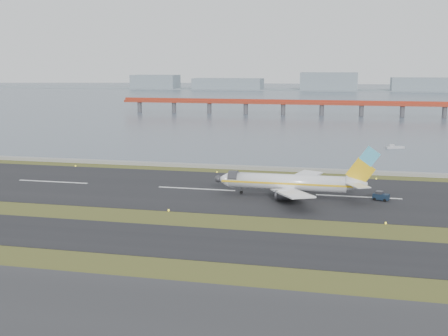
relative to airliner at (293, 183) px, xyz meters
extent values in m
plane|color=#384217|center=(-24.65, -27.09, -3.46)|extent=(1000.00, 1000.00, 0.00)
cube|color=black|center=(-24.65, -39.09, -3.41)|extent=(1000.00, 18.00, 0.10)
cube|color=black|center=(-24.65, 2.91, -3.41)|extent=(1000.00, 45.00, 0.10)
cube|color=gray|center=(-24.65, 32.91, -2.96)|extent=(1000.00, 2.50, 1.00)
cube|color=#424E5F|center=(-24.65, 432.91, -3.46)|extent=(1400.00, 800.00, 1.30)
cube|color=#A1301B|center=(-4.65, 222.91, 4.04)|extent=(260.00, 5.00, 1.60)
cube|color=#A1301B|center=(-4.65, 222.91, 5.54)|extent=(260.00, 0.40, 1.40)
cylinder|color=#4C4C51|center=(-100.65, 222.91, -0.46)|extent=(2.80, 2.80, 7.00)
cylinder|color=#4C4C51|center=(-4.65, 222.91, -0.46)|extent=(2.80, 2.80, 7.00)
cube|color=gray|center=(-24.65, 592.91, -3.46)|extent=(1400.00, 80.00, 1.00)
cube|color=gray|center=(-244.65, 592.91, 5.54)|extent=(60.00, 35.00, 18.00)
cube|color=gray|center=(-144.65, 592.91, 3.54)|extent=(90.00, 35.00, 14.00)
cube|color=gray|center=(-14.65, 592.91, 7.54)|extent=(70.00, 35.00, 22.00)
cube|color=gray|center=(115.35, 592.91, 4.54)|extent=(110.00, 35.00, 16.00)
cylinder|color=white|center=(-1.50, 0.00, 0.04)|extent=(28.00, 3.80, 3.80)
cone|color=white|center=(-17.10, 0.00, 0.04)|extent=(3.20, 3.80, 3.80)
cone|color=white|center=(14.70, 0.00, 0.34)|extent=(5.00, 3.80, 3.80)
cube|color=yellow|center=(-1.50, -1.92, 0.04)|extent=(31.00, 0.06, 0.45)
cube|color=yellow|center=(-1.50, 1.92, 0.04)|extent=(31.00, 0.06, 0.45)
cube|color=white|center=(0.70, -8.50, -0.66)|extent=(11.31, 15.89, 1.66)
cube|color=white|center=(0.70, 8.50, -0.66)|extent=(11.31, 15.89, 1.66)
cylinder|color=#36363B|center=(-1.00, -6.00, -1.86)|extent=(4.20, 2.10, 2.10)
cylinder|color=#36363B|center=(-1.00, 6.00, -1.86)|extent=(4.20, 2.10, 2.10)
cube|color=yellow|center=(15.50, 0.00, 3.24)|extent=(6.80, 0.35, 6.85)
cube|color=#51BDE5|center=(17.40, 0.00, 6.94)|extent=(4.85, 0.37, 4.90)
cube|color=white|center=(15.00, -3.80, 0.84)|extent=(5.64, 6.80, 0.22)
cube|color=white|center=(15.00, 3.80, 0.84)|extent=(5.64, 6.80, 0.22)
cylinder|color=black|center=(-12.50, 0.00, -3.01)|extent=(0.80, 0.28, 0.80)
cylinder|color=black|center=(0.00, -2.80, -2.91)|extent=(1.00, 0.38, 1.00)
cylinder|color=black|center=(0.00, 2.80, -2.91)|extent=(1.00, 0.38, 1.00)
cube|color=#122032|center=(20.39, 0.45, -2.48)|extent=(3.96, 3.09, 1.31)
cube|color=#36363B|center=(19.98, 0.61, -1.61)|extent=(2.01, 2.08, 0.76)
cylinder|color=black|center=(18.95, 0.07, -3.08)|extent=(0.83, 0.58, 0.76)
cylinder|color=black|center=(19.59, 1.69, -3.08)|extent=(0.83, 0.58, 0.76)
cylinder|color=black|center=(21.19, -0.80, -3.08)|extent=(0.83, 0.58, 0.76)
cylinder|color=black|center=(21.82, 0.83, -3.08)|extent=(0.83, 0.58, 0.76)
cube|color=#B6B6BA|center=(29.59, 87.28, -3.07)|extent=(7.11, 4.34, 0.87)
cube|color=#B6B6BA|center=(28.23, 86.78, -2.29)|extent=(2.35, 2.12, 0.87)
camera|label=1|loc=(12.58, -130.97, 27.50)|focal=45.00mm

